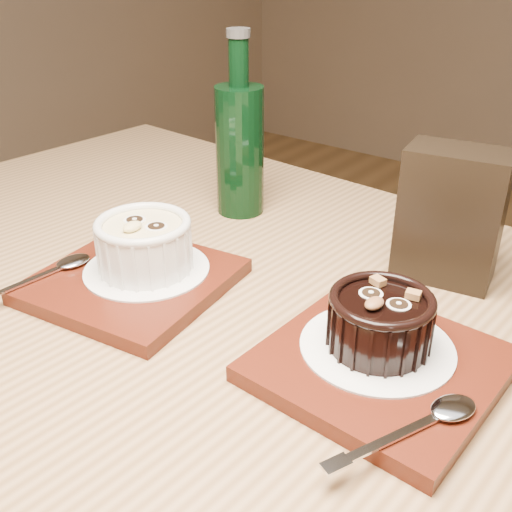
{
  "coord_description": "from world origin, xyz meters",
  "views": [
    {
      "loc": [
        0.24,
        -0.44,
        1.07
      ],
      "look_at": [
        -0.05,
        -0.06,
        0.81
      ],
      "focal_mm": 42.0,
      "sensor_mm": 36.0,
      "label": 1
    }
  ],
  "objects": [
    {
      "name": "doily_right",
      "position": [
        0.07,
        -0.05,
        0.77
      ],
      "size": [
        0.13,
        0.13,
        0.0
      ],
      "primitive_type": "cylinder",
      "color": "white",
      "rests_on": "tray_right"
    },
    {
      "name": "doily_left",
      "position": [
        -0.18,
        -0.08,
        0.77
      ],
      "size": [
        0.13,
        0.13,
        0.0
      ],
      "primitive_type": "cylinder",
      "color": "white",
      "rests_on": "tray_left"
    },
    {
      "name": "condiment_stand",
      "position": [
        0.06,
        0.12,
        0.82
      ],
      "size": [
        0.11,
        0.08,
        0.14
      ],
      "primitive_type": "cube",
      "rotation": [
        0.0,
        0.0,
        0.17
      ],
      "color": "black",
      "rests_on": "table"
    },
    {
      "name": "tray_right",
      "position": [
        0.08,
        -0.06,
        0.76
      ],
      "size": [
        0.19,
        0.19,
        0.01
      ],
      "primitive_type": "cube",
      "rotation": [
        0.0,
        0.0,
        -0.04
      ],
      "color": "#531B0D",
      "rests_on": "table"
    },
    {
      "name": "ramekin_dark",
      "position": [
        0.07,
        -0.05,
        0.79
      ],
      "size": [
        0.09,
        0.09,
        0.05
      ],
      "rotation": [
        0.0,
        0.0,
        -0.06
      ],
      "color": "black",
      "rests_on": "doily_right"
    },
    {
      "name": "green_bottle",
      "position": [
        -0.22,
        0.13,
        0.84
      ],
      "size": [
        0.06,
        0.06,
        0.23
      ],
      "color": "black",
      "rests_on": "table"
    },
    {
      "name": "tray_left",
      "position": [
        -0.18,
        -0.1,
        0.76
      ],
      "size": [
        0.2,
        0.2,
        0.01
      ],
      "primitive_type": "cube",
      "rotation": [
        0.0,
        0.0,
        0.15
      ],
      "color": "#531B0D",
      "rests_on": "table"
    },
    {
      "name": "spoon_right",
      "position": [
        0.14,
        -0.12,
        0.77
      ],
      "size": [
        0.08,
        0.13,
        0.01
      ],
      "primitive_type": null,
      "rotation": [
        0.0,
        0.0,
        -0.39
      ],
      "color": "silver",
      "rests_on": "tray_right"
    },
    {
      "name": "spoon_left",
      "position": [
        -0.25,
        -0.15,
        0.77
      ],
      "size": [
        0.03,
        0.14,
        0.01
      ],
      "primitive_type": null,
      "rotation": [
        0.0,
        0.0,
        -0.06
      ],
      "color": "silver",
      "rests_on": "tray_left"
    },
    {
      "name": "ramekin_white",
      "position": [
        -0.18,
        -0.08,
        0.8
      ],
      "size": [
        0.1,
        0.1,
        0.06
      ],
      "rotation": [
        0.0,
        0.0,
        0.09
      ],
      "color": "white",
      "rests_on": "doily_left"
    },
    {
      "name": "table",
      "position": [
        -0.06,
        -0.1,
        0.66
      ],
      "size": [
        1.25,
        0.87,
        0.75
      ],
      "rotation": [
        0.0,
        0.0,
        -0.06
      ],
      "color": "brown",
      "rests_on": "ground"
    }
  ]
}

